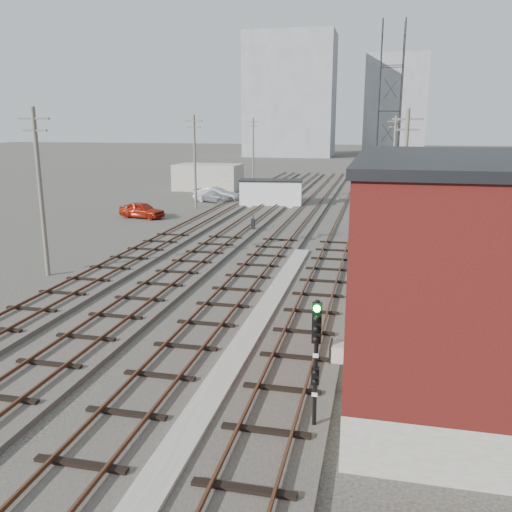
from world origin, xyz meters
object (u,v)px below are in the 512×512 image
(signal_mast, at_px, (316,358))
(car_silver, at_px, (216,195))
(switch_stand, at_px, (253,224))
(car_red, at_px, (142,210))
(site_trailer, at_px, (271,193))
(car_grey, at_px, (215,196))

(signal_mast, relative_size, car_silver, 0.80)
(switch_stand, relative_size, car_red, 0.28)
(signal_mast, bearing_deg, site_trailer, 102.87)
(switch_stand, bearing_deg, car_grey, 115.89)
(car_red, bearing_deg, site_trailer, -32.89)
(car_grey, bearing_deg, site_trailer, -80.34)
(signal_mast, distance_m, site_trailer, 41.60)
(site_trailer, bearing_deg, switch_stand, -91.53)
(switch_stand, xyz_separation_m, car_grey, (-7.67, 14.87, 0.11))
(site_trailer, xyz_separation_m, car_silver, (-6.36, 1.76, -0.58))
(signal_mast, bearing_deg, car_grey, 110.49)
(car_red, distance_m, car_grey, 11.55)
(car_red, relative_size, car_silver, 0.89)
(car_red, height_order, car_silver, car_silver)
(site_trailer, bearing_deg, car_grey, 160.73)
(car_grey, bearing_deg, signal_mast, -137.45)
(site_trailer, height_order, car_red, site_trailer)
(switch_stand, relative_size, car_silver, 0.25)
(switch_stand, bearing_deg, site_trailer, 93.96)
(signal_mast, xyz_separation_m, car_silver, (-15.63, 42.30, -1.38))
(car_grey, bearing_deg, switch_stand, -130.67)
(switch_stand, xyz_separation_m, car_red, (-11.00, 3.82, 0.15))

